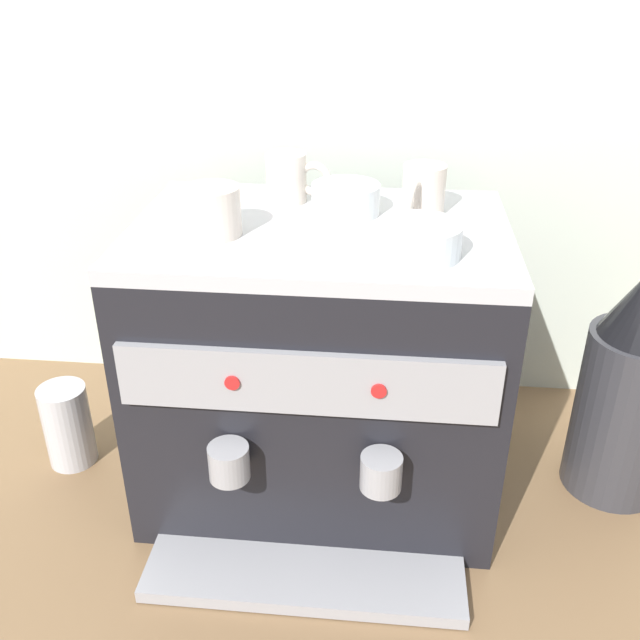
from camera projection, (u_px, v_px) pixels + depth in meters
name	position (u px, v px, depth m)	size (l,w,h in m)	color
ground_plane	(320.00, 475.00, 1.22)	(4.00, 4.00, 0.00)	brown
tiled_backsplash_wall	(338.00, 158.00, 1.29)	(2.80, 0.03, 0.93)	silver
espresso_machine	(320.00, 365.00, 1.11)	(0.54, 0.47, 0.46)	black
ceramic_cup_0	(289.00, 178.00, 1.08)	(0.10, 0.06, 0.07)	beige
ceramic_cup_1	(423.00, 190.00, 1.03)	(0.06, 0.10, 0.07)	beige
ceramic_cup_2	(211.00, 210.00, 0.96)	(0.10, 0.10, 0.07)	beige
ceramic_bowl_0	(346.00, 199.00, 1.04)	(0.10, 0.10, 0.04)	silver
ceramic_bowl_1	(419.00, 240.00, 0.90)	(0.11, 0.11, 0.04)	silver
ceramic_bowl_2	(195.00, 204.00, 1.04)	(0.09, 0.09, 0.03)	silver
coffee_grinder	(632.00, 386.00, 1.11)	(0.16, 0.16, 0.41)	#333338
milk_pitcher	(67.00, 426.00, 1.22)	(0.08, 0.08, 0.15)	#B7B7BC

